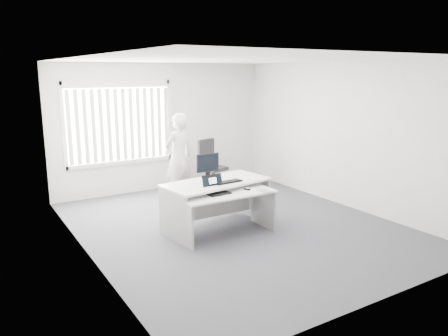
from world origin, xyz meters
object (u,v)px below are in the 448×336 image
desk_near (225,204)px  monitor (208,166)px  person (179,158)px  desk_far (216,194)px  office_chair (212,174)px  laptop (218,185)px

desk_near → monitor: size_ratio=3.73×
monitor → person: bearing=84.9°
desk_far → monitor: size_ratio=4.47×
office_chair → desk_near: bearing=-131.0°
desk_far → laptop: bearing=-125.1°
office_chair → monitor: 2.32m
desk_near → person: bearing=84.5°
desk_near → monitor: bearing=86.1°
person → office_chair: bearing=-169.4°
desk_near → office_chair: 2.82m
laptop → monitor: monitor is taller
desk_far → laptop: laptop is taller
desk_far → laptop: (-0.19, -0.37, 0.27)m
laptop → monitor: size_ratio=0.87×
desk_far → office_chair: bearing=53.9°
person → monitor: person is taller
desk_far → laptop: 0.50m
person → laptop: bearing=69.3°
desk_far → monitor: 0.53m
person → laptop: size_ratio=4.92×
monitor → desk_far: bearing=-89.2°
laptop → monitor: 0.72m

